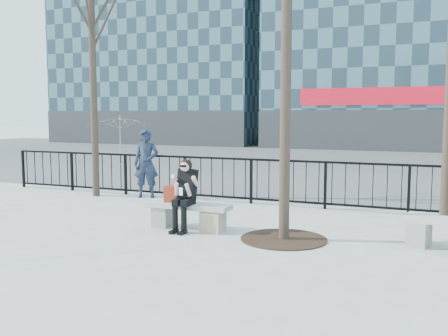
% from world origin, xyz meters
% --- Properties ---
extents(ground, '(120.00, 120.00, 0.00)m').
position_xyz_m(ground, '(0.00, 0.00, 0.00)').
color(ground, '#989893').
rests_on(ground, ground).
extents(street_surface, '(60.00, 23.00, 0.01)m').
position_xyz_m(street_surface, '(0.00, 15.00, 0.00)').
color(street_surface, '#474747').
rests_on(street_surface, ground).
extents(railing, '(14.00, 0.06, 1.10)m').
position_xyz_m(railing, '(0.00, 3.00, 0.55)').
color(railing, black).
rests_on(railing, ground).
extents(tree_left, '(2.80, 2.80, 6.50)m').
position_xyz_m(tree_left, '(-4.00, 2.50, 4.86)').
color(tree_left, black).
rests_on(tree_left, ground).
extents(tree_grate, '(1.50, 1.50, 0.02)m').
position_xyz_m(tree_grate, '(1.90, -0.10, 0.01)').
color(tree_grate, black).
rests_on(tree_grate, ground).
extents(bench_main, '(1.65, 0.46, 0.49)m').
position_xyz_m(bench_main, '(0.00, 0.00, 0.30)').
color(bench_main, slate).
rests_on(bench_main, ground).
extents(seated_woman, '(0.50, 0.64, 1.34)m').
position_xyz_m(seated_woman, '(0.00, -0.16, 0.67)').
color(seated_woman, black).
rests_on(seated_woman, ground).
extents(handbag, '(0.40, 0.23, 0.31)m').
position_xyz_m(handbag, '(-0.31, 0.02, 0.65)').
color(handbag, maroon).
rests_on(handbag, bench_main).
extents(shopping_bag, '(0.41, 0.18, 0.38)m').
position_xyz_m(shopping_bag, '(0.53, -0.15, 0.19)').
color(shopping_bag, beige).
rests_on(shopping_bag, ground).
extents(standing_man, '(0.75, 0.61, 1.78)m').
position_xyz_m(standing_man, '(-2.62, 2.80, 0.89)').
color(standing_man, black).
rests_on(standing_man, ground).
extents(vendor_umbrella, '(2.85, 2.88, 2.12)m').
position_xyz_m(vendor_umbrella, '(-6.54, 7.31, 1.06)').
color(vendor_umbrella, yellow).
rests_on(vendor_umbrella, ground).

